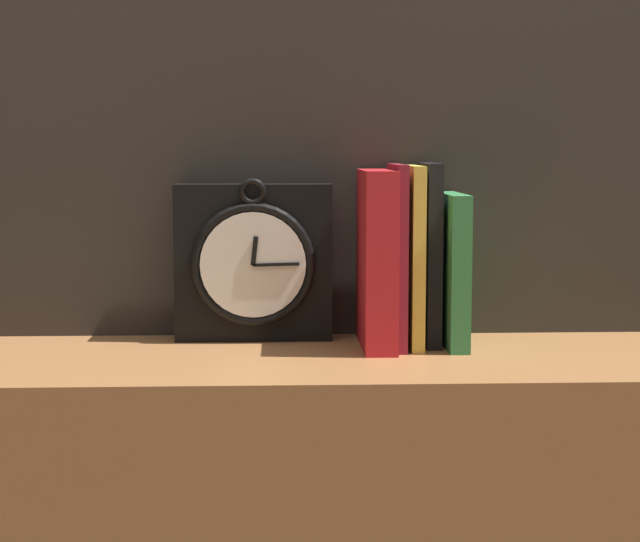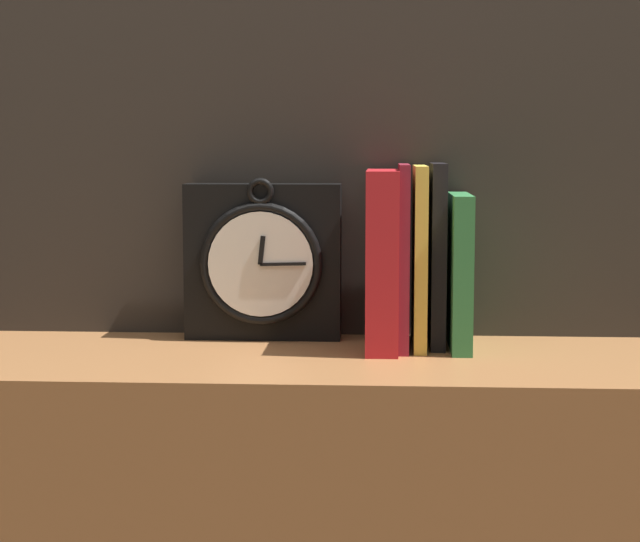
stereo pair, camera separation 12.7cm
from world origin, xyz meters
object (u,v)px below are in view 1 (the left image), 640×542
(book_slot1_maroon, at_px, (397,255))
(book_slot3_black, at_px, (429,254))
(book_slot4_green, at_px, (452,270))
(book_slot0_red, at_px, (377,259))
(clock, at_px, (253,262))
(book_slot2_yellow, at_px, (413,256))

(book_slot1_maroon, xyz_separation_m, book_slot3_black, (0.04, 0.01, 0.00))
(book_slot4_green, bearing_deg, book_slot0_red, -176.39)
(clock, xyz_separation_m, book_slot4_green, (0.25, -0.04, -0.01))
(book_slot1_maroon, height_order, book_slot4_green, book_slot1_maroon)
(book_slot1_maroon, distance_m, book_slot2_yellow, 0.02)
(book_slot2_yellow, height_order, book_slot4_green, book_slot2_yellow)
(book_slot1_maroon, distance_m, book_slot4_green, 0.07)
(book_slot1_maroon, bearing_deg, book_slot0_red, -162.47)
(clock, height_order, book_slot4_green, clock)
(book_slot0_red, bearing_deg, book_slot1_maroon, 17.53)
(book_slot0_red, height_order, book_slot3_black, book_slot3_black)
(book_slot3_black, bearing_deg, book_slot4_green, -29.08)
(book_slot2_yellow, distance_m, book_slot3_black, 0.02)
(clock, xyz_separation_m, book_slot3_black, (0.22, -0.03, 0.01))
(book_slot2_yellow, height_order, book_slot3_black, book_slot3_black)
(book_slot3_black, distance_m, book_slot4_green, 0.04)
(book_slot2_yellow, xyz_separation_m, book_slot3_black, (0.02, 0.01, 0.00))
(book_slot3_black, xyz_separation_m, book_slot4_green, (0.03, -0.02, -0.02))
(clock, bearing_deg, book_slot4_green, -9.73)
(clock, distance_m, book_slot4_green, 0.26)
(book_slot0_red, bearing_deg, book_slot4_green, 3.61)
(book_slot4_green, bearing_deg, book_slot1_maroon, 178.17)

